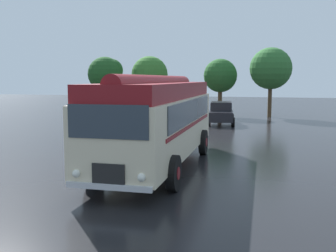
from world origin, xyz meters
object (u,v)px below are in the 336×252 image
object	(u,v)px
car_near_left	(145,111)
car_mid_left	(184,111)
vintage_bus	(158,118)
car_mid_right	(221,113)

from	to	relation	value
car_near_left	car_mid_left	bearing A→B (deg)	7.65
vintage_bus	car_near_left	world-z (taller)	vintage_bus
car_mid_left	car_mid_right	xyz separation A→B (m)	(2.98, -0.61, 0.00)
car_mid_left	car_mid_right	bearing A→B (deg)	-11.62
car_near_left	car_mid_left	world-z (taller)	same
car_near_left	car_mid_left	distance (m)	3.02
car_mid_right	car_mid_left	bearing A→B (deg)	168.38
car_near_left	vintage_bus	bearing A→B (deg)	-70.83
vintage_bus	car_mid_right	distance (m)	15.02
car_near_left	car_mid_right	size ratio (longest dim) A/B	0.99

